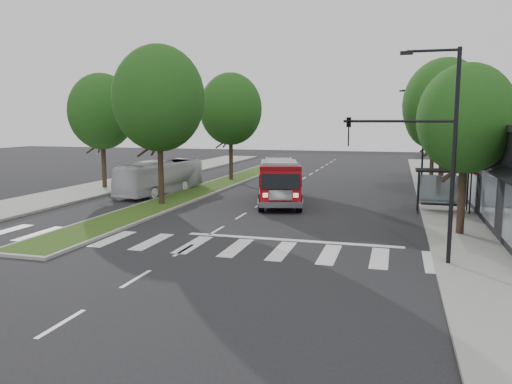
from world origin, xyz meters
TOP-DOWN VIEW (x-y plane):
  - ground at (0.00, 0.00)m, footprint 140.00×140.00m
  - sidewalk_right at (12.50, 10.00)m, footprint 5.00×80.00m
  - sidewalk_left at (-14.50, 10.00)m, footprint 5.00×80.00m
  - median at (-6.00, 18.00)m, footprint 3.00×50.00m
  - bus_shelter at (11.20, 8.15)m, footprint 3.20×1.60m
  - tree_right_near at (11.50, 2.00)m, footprint 4.40×4.40m
  - tree_right_mid at (11.50, 14.00)m, footprint 5.60×5.60m
  - tree_right_far at (11.50, 24.00)m, footprint 5.00×5.00m
  - tree_median_near at (-6.00, 6.00)m, footprint 5.80×5.80m
  - tree_median_far at (-6.00, 20.00)m, footprint 5.60×5.60m
  - tree_left_mid at (-14.00, 12.00)m, footprint 5.20×5.20m
  - streetlight_right_near at (9.61, -3.50)m, footprint 4.08×0.22m
  - streetlight_right_far at (10.35, 20.00)m, footprint 2.11×0.20m
  - fire_engine at (1.06, 9.09)m, footprint 4.52×8.84m
  - city_bus at (-8.50, 10.96)m, footprint 3.20×9.19m

SIDE VIEW (x-z plane):
  - ground at x=0.00m, z-range 0.00..0.00m
  - sidewalk_right at x=12.50m, z-range 0.00..0.15m
  - sidewalk_left at x=-14.50m, z-range 0.00..0.15m
  - median at x=-6.00m, z-range 0.00..0.16m
  - city_bus at x=-8.50m, z-range 0.00..2.51m
  - fire_engine at x=1.06m, z-range -0.06..2.88m
  - bus_shelter at x=11.20m, z-range 0.73..3.34m
  - streetlight_right_far at x=10.35m, z-range 0.48..8.48m
  - streetlight_right_near at x=9.61m, z-range 0.67..8.67m
  - tree_right_near at x=11.50m, z-range 1.48..9.53m
  - tree_right_far at x=11.50m, z-range 1.47..10.20m
  - tree_left_mid at x=-14.00m, z-range 1.58..10.74m
  - tree_right_mid at x=11.50m, z-range 1.63..11.35m
  - tree_median_far at x=-6.00m, z-range 1.63..11.35m
  - tree_median_near at x=-6.00m, z-range 1.73..11.89m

